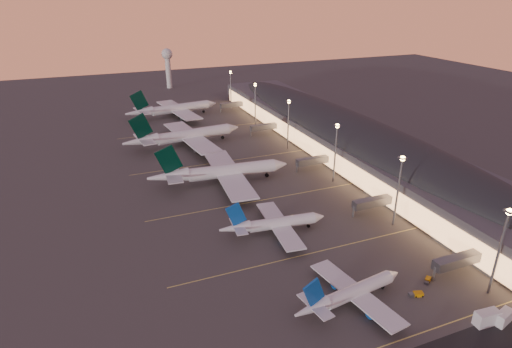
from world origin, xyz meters
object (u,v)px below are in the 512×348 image
object	(u,v)px
baggage_tug_b	(428,280)
catering_truck_a	(488,318)
airliner_narrow_north	(273,224)
airliner_wide_near	(220,172)
catering_truck_b	(504,317)
baggage_tug_a	(417,294)
radar_tower	(168,62)
airliner_wide_far	(173,109)
airliner_narrow_south	(350,293)
airliner_wide_mid	(184,136)

from	to	relation	value
baggage_tug_b	catering_truck_a	distance (m)	18.79
airliner_narrow_north	baggage_tug_b	xyz separation A→B (m)	(29.62, -40.79, -2.99)
airliner_wide_near	catering_truck_b	distance (m)	113.91
baggage_tug_a	baggage_tug_b	world-z (taller)	baggage_tug_a
airliner_narrow_north	airliner_wide_near	world-z (taller)	airliner_wide_near
airliner_wide_near	radar_tower	distance (m)	204.55
airliner_wide_far	catering_truck_b	xyz separation A→B (m)	(35.94, -218.50, -3.50)
radar_tower	catering_truck_b	distance (m)	311.04
airliner_narrow_north	airliner_wide_far	distance (m)	157.88
catering_truck_b	catering_truck_a	bearing A→B (deg)	148.89
airliner_wide_near	catering_truck_a	world-z (taller)	airliner_wide_near
airliner_narrow_south	radar_tower	bearing A→B (deg)	79.31
airliner_wide_far	catering_truck_b	size ratio (longest dim) A/B	9.65
airliner_wide_near	baggage_tug_b	bearing A→B (deg)	-64.22
airliner_narrow_south	airliner_wide_far	xyz separation A→B (m)	(-4.34, 198.18, 1.84)
airliner_narrow_north	airliner_wide_mid	distance (m)	99.73
airliner_narrow_south	baggage_tug_b	bearing A→B (deg)	-9.43
airliner_wide_far	radar_tower	xyz separation A→B (m)	(16.05, 91.24, 16.80)
baggage_tug_a	airliner_narrow_south	bearing A→B (deg)	-176.14
radar_tower	baggage_tug_b	world-z (taller)	radar_tower
baggage_tug_b	airliner_wide_mid	bearing A→B (deg)	70.39
airliner_wide_near	catering_truck_b	xyz separation A→B (m)	(39.40, -106.82, -3.42)
baggage_tug_a	catering_truck_b	xyz separation A→B (m)	(12.98, -16.11, 1.06)
radar_tower	airliner_narrow_south	bearing A→B (deg)	-92.32
airliner_narrow_south	airliner_narrow_north	size ratio (longest dim) A/B	0.94
airliner_narrow_south	catering_truck_a	world-z (taller)	airliner_narrow_south
radar_tower	baggage_tug_b	bearing A→B (deg)	-87.21
airliner_wide_far	airliner_narrow_south	bearing A→B (deg)	-97.07
airliner_narrow_south	airliner_wide_mid	world-z (taller)	airliner_wide_mid
airliner_narrow_south	catering_truck_b	bearing A→B (deg)	-41.11
airliner_narrow_north	airliner_wide_mid	size ratio (longest dim) A/B	0.58
airliner_narrow_south	catering_truck_a	size ratio (longest dim) A/B	5.03
airliner_narrow_north	airliner_wide_near	size ratio (longest dim) A/B	0.61
airliner_narrow_south	radar_tower	distance (m)	290.26
airliner_wide_near	baggage_tug_a	size ratio (longest dim) A/B	15.01
airliner_wide_mid	catering_truck_a	size ratio (longest dim) A/B	9.21
airliner_narrow_north	catering_truck_b	distance (m)	70.22
baggage_tug_a	catering_truck_a	world-z (taller)	catering_truck_a
airliner_wide_far	baggage_tug_b	world-z (taller)	airliner_wide_far
baggage_tug_b	catering_truck_a	bearing A→B (deg)	-119.46
airliner_narrow_north	radar_tower	size ratio (longest dim) A/B	1.15
airliner_wide_far	baggage_tug_a	xyz separation A→B (m)	(22.97, -202.39, -4.56)
airliner_wide_mid	baggage_tug_a	size ratio (longest dim) A/B	15.84
airliner_wide_near	radar_tower	size ratio (longest dim) A/B	1.87
airliner_wide_mid	catering_truck_b	bearing A→B (deg)	-82.03
airliner_wide_near	baggage_tug_a	bearing A→B (deg)	-69.12
catering_truck_a	catering_truck_b	distance (m)	4.37
airliner_narrow_north	airliner_wide_near	xyz separation A→B (m)	(-4.02, 46.19, 1.56)
airliner_narrow_south	airliner_wide_near	size ratio (longest dim) A/B	0.58
airliner_narrow_south	airliner_wide_mid	distance (m)	140.21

